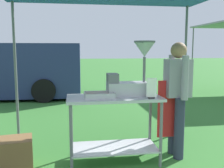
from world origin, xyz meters
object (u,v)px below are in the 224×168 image
object	(u,v)px
donut_fryer	(132,75)
supply_crate	(13,153)
menu_sign	(152,90)
vendor	(177,94)
donut_cart	(114,116)
donut_tray	(100,96)

from	to	relation	value
donut_fryer	supply_crate	distance (m)	1.84
menu_sign	vendor	bearing A→B (deg)	30.26
menu_sign	supply_crate	distance (m)	1.95
vendor	supply_crate	world-z (taller)	vendor
donut_cart	menu_sign	distance (m)	0.61
menu_sign	vendor	distance (m)	0.53
menu_sign	vendor	world-z (taller)	vendor
donut_tray	vendor	xyz separation A→B (m)	(1.09, 0.12, -0.01)
donut_fryer	vendor	size ratio (longest dim) A/B	0.45
vendor	donut_cart	bearing A→B (deg)	-175.58
donut_tray	donut_fryer	distance (m)	0.53
donut_fryer	vendor	distance (m)	0.70
donut_tray	supply_crate	xyz separation A→B (m)	(-1.11, 0.05, -0.72)
donut_cart	donut_fryer	bearing A→B (deg)	12.07
donut_tray	donut_fryer	size ratio (longest dim) A/B	0.53
menu_sign	supply_crate	size ratio (longest dim) A/B	0.48
donut_fryer	supply_crate	xyz separation A→B (m)	(-1.56, -0.05, -0.98)
donut_cart	vendor	distance (m)	0.94
menu_sign	vendor	size ratio (longest dim) A/B	0.16
menu_sign	supply_crate	xyz separation A→B (m)	(-1.76, 0.19, -0.81)
vendor	supply_crate	size ratio (longest dim) A/B	2.99
donut_tray	supply_crate	size ratio (longest dim) A/B	0.72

